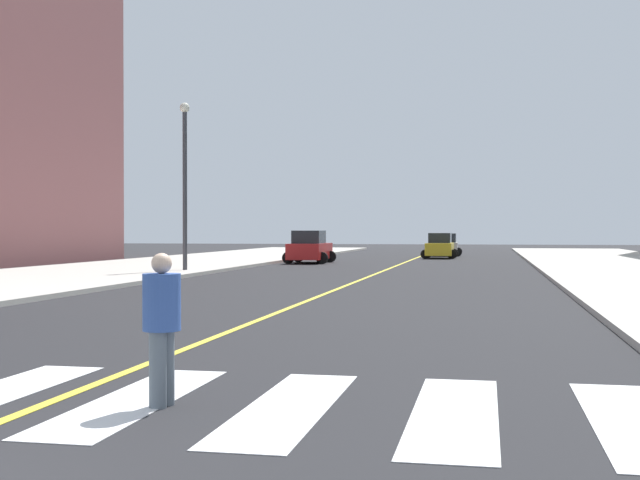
% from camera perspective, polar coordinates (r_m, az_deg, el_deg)
% --- Properties ---
extents(crosswalk_paint, '(13.50, 4.00, 0.01)m').
position_cam_1_polar(crosswalk_paint, '(10.40, -16.95, -10.10)').
color(crosswalk_paint, silver).
rests_on(crosswalk_paint, ground).
extents(lane_divider_paint, '(0.16, 80.00, 0.01)m').
position_cam_1_polar(lane_divider_paint, '(45.31, 5.11, -1.78)').
color(lane_divider_paint, yellow).
rests_on(lane_divider_paint, ground).
extents(car_red_nearest, '(2.68, 4.28, 1.91)m').
position_cam_1_polar(car_red_nearest, '(49.48, -0.71, -0.54)').
color(car_red_nearest, red).
rests_on(car_red_nearest, ground).
extents(car_yellow_second, '(2.45, 3.90, 1.74)m').
position_cam_1_polar(car_yellow_second, '(58.39, 8.10, -0.44)').
color(car_yellow_second, gold).
rests_on(car_yellow_second, ground).
extents(car_silver_third, '(2.40, 3.80, 1.69)m').
position_cam_1_polar(car_silver_third, '(63.89, 8.52, -0.36)').
color(car_silver_third, '#B7B7BC').
rests_on(car_silver_third, ground).
extents(pedestrian_crossing, '(0.42, 0.42, 1.69)m').
position_cam_1_polar(pedestrian_crossing, '(9.48, -10.64, -5.47)').
color(pedestrian_crossing, slate).
rests_on(pedestrian_crossing, ground).
extents(street_lamp, '(0.44, 0.44, 7.52)m').
position_cam_1_polar(street_lamp, '(38.54, -9.12, 4.59)').
color(street_lamp, '#38383D').
rests_on(street_lamp, sidewalk_kerb_west).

